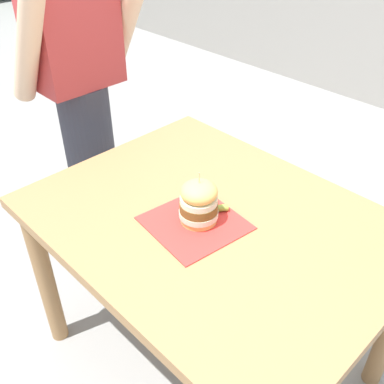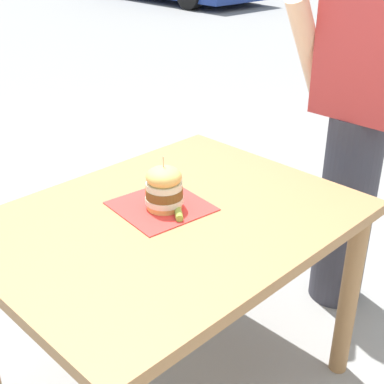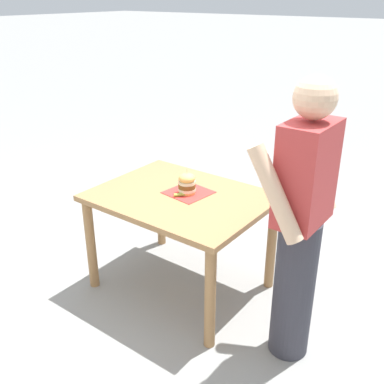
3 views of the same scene
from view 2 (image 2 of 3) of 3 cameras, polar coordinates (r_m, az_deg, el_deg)
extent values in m
cube|color=#9E7247|center=(1.74, -2.34, -3.11)|extent=(0.91, 1.19, 0.04)
cylinder|color=#9E7247|center=(2.50, 0.65, -3.11)|extent=(0.07, 0.07, 0.72)
cylinder|color=#9E7247|center=(2.11, 16.39, -10.60)|extent=(0.07, 0.07, 0.72)
cube|color=red|center=(1.78, -3.33, -1.52)|extent=(0.31, 0.31, 0.00)
cylinder|color=#E5B25B|center=(1.77, -2.95, -1.37)|extent=(0.12, 0.12, 0.02)
cylinder|color=beige|center=(1.76, -2.97, -0.79)|extent=(0.13, 0.13, 0.02)
cylinder|color=brown|center=(1.74, -2.99, -0.04)|extent=(0.12, 0.12, 0.03)
cylinder|color=beige|center=(1.73, -3.01, 0.72)|extent=(0.12, 0.12, 0.02)
ellipsoid|color=#E5B25B|center=(1.72, -3.03, 1.63)|extent=(0.12, 0.12, 0.07)
cylinder|color=#D1B77F|center=(1.70, -3.06, 2.96)|extent=(0.00, 0.00, 0.05)
cylinder|color=#8EA83D|center=(1.72, -1.47, -2.16)|extent=(0.08, 0.07, 0.02)
cylinder|color=#33333D|center=(2.48, 16.06, -2.05)|extent=(0.24, 0.24, 0.90)
cube|color=#B73838|center=(2.23, 18.48, 14.59)|extent=(0.36, 0.22, 0.56)
cylinder|color=beige|center=(2.30, 12.42, 14.38)|extent=(0.09, 0.34, 0.50)
camera|label=1|loc=(1.98, -41.74, 23.05)|focal=42.00mm
camera|label=3|loc=(3.03, 72.99, 17.80)|focal=42.00mm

